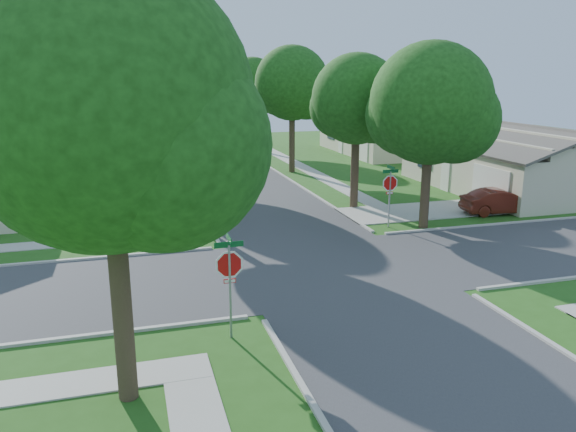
% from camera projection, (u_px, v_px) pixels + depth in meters
% --- Properties ---
extents(ground, '(100.00, 100.00, 0.00)m').
position_uv_depth(ground, '(330.00, 268.00, 21.35)').
color(ground, '#245316').
rests_on(ground, ground).
extents(road_ns, '(7.00, 100.00, 0.02)m').
position_uv_depth(road_ns, '(330.00, 267.00, 21.35)').
color(road_ns, '#333335').
rests_on(road_ns, ground).
extents(sidewalk_ne, '(1.20, 40.00, 0.04)m').
position_uv_depth(sidewalk_ne, '(291.00, 161.00, 47.20)').
color(sidewalk_ne, '#9E9B91').
rests_on(sidewalk_ne, ground).
extents(sidewalk_nw, '(1.20, 40.00, 0.04)m').
position_uv_depth(sidewalk_nw, '(142.00, 168.00, 43.91)').
color(sidewalk_nw, '#9E9B91').
rests_on(sidewalk_nw, ground).
extents(driveway, '(8.80, 3.60, 0.05)m').
position_uv_depth(driveway, '(423.00, 211.00, 30.08)').
color(driveway, '#9E9B91').
rests_on(driveway, ground).
extents(stop_sign_sw, '(1.05, 0.80, 2.98)m').
position_uv_depth(stop_sign_sw, '(229.00, 269.00, 15.21)').
color(stop_sign_sw, gray).
rests_on(stop_sign_sw, ground).
extents(stop_sign_ne, '(1.05, 0.80, 2.98)m').
position_uv_depth(stop_sign_ne, '(390.00, 186.00, 26.49)').
color(stop_sign_ne, gray).
rests_on(stop_sign_ne, ground).
extents(tree_e_near, '(4.97, 4.80, 8.28)m').
position_uv_depth(tree_e_near, '(358.00, 103.00, 29.63)').
color(tree_e_near, '#38281C').
rests_on(tree_e_near, ground).
extents(tree_e_mid, '(5.59, 5.40, 9.21)m').
position_uv_depth(tree_e_mid, '(293.00, 87.00, 40.65)').
color(tree_e_mid, '#38281C').
rests_on(tree_e_mid, ground).
extents(tree_e_far, '(5.17, 5.00, 8.72)m').
position_uv_depth(tree_e_far, '(253.00, 87.00, 52.82)').
color(tree_e_far, '#38281C').
rests_on(tree_e_far, ground).
extents(tree_w_near, '(5.38, 5.20, 8.97)m').
position_uv_depth(tree_w_near, '(177.00, 96.00, 26.98)').
color(tree_w_near, '#38281C').
rests_on(tree_w_near, ground).
extents(tree_w_mid, '(5.80, 5.60, 9.56)m').
position_uv_depth(tree_w_mid, '(160.00, 84.00, 38.06)').
color(tree_w_mid, '#38281C').
rests_on(tree_w_mid, ground).
extents(tree_w_far, '(4.76, 4.60, 8.04)m').
position_uv_depth(tree_w_far, '(151.00, 93.00, 50.40)').
color(tree_w_far, '#38281C').
rests_on(tree_w_far, ground).
extents(tree_sw_corner, '(6.21, 6.00, 9.55)m').
position_uv_depth(tree_sw_corner, '(111.00, 120.00, 11.29)').
color(tree_sw_corner, '#38281C').
rests_on(tree_sw_corner, ground).
extents(tree_ne_corner, '(5.80, 5.60, 8.66)m').
position_uv_depth(tree_ne_corner, '(431.00, 109.00, 25.60)').
color(tree_ne_corner, '#38281C').
rests_on(tree_ne_corner, ground).
extents(house_ne_near, '(8.42, 13.60, 4.23)m').
position_uv_depth(house_ne_near, '(507.00, 166.00, 35.53)').
color(house_ne_near, beige).
rests_on(house_ne_near, ground).
extents(house_ne_far, '(8.42, 13.60, 4.23)m').
position_uv_depth(house_ne_far, '(383.00, 136.00, 52.28)').
color(house_ne_far, beige).
rests_on(house_ne_far, ground).
extents(house_nw_far, '(8.42, 13.60, 4.23)m').
position_uv_depth(house_nw_far, '(15.00, 144.00, 46.46)').
color(house_nw_far, beige).
rests_on(house_nw_far, ground).
extents(car_driveway, '(4.13, 1.82, 1.32)m').
position_uv_depth(car_driveway, '(500.00, 202.00, 29.41)').
color(car_driveway, '#571B12').
rests_on(car_driveway, ground).
extents(car_curb_east, '(2.00, 3.98, 1.30)m').
position_uv_depth(car_curb_east, '(239.00, 144.00, 53.62)').
color(car_curb_east, black).
rests_on(car_curb_east, ground).
extents(car_curb_west, '(2.03, 4.67, 1.34)m').
position_uv_depth(car_curb_west, '(185.00, 138.00, 58.02)').
color(car_curb_west, black).
rests_on(car_curb_west, ground).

